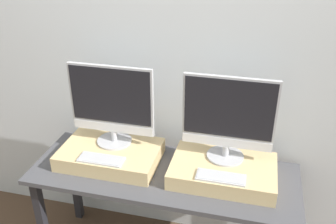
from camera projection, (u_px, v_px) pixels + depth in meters
The scene contains 8 objects.
wall_back at pixel (178, 60), 2.28m from camera, with size 8.00×0.04×2.60m.
workbench at pixel (164, 184), 2.28m from camera, with size 1.60×0.57×0.72m.
wooden_riser_left at pixel (110, 154), 2.33m from camera, with size 0.60×0.39×0.09m.
monitor_left at pixel (112, 104), 2.25m from camera, with size 0.52×0.22×0.51m.
keyboard_left at pixel (101, 159), 2.18m from camera, with size 0.27×0.10×0.01m.
wooden_riser_right at pixel (223, 171), 2.17m from camera, with size 0.60×0.39×0.09m.
monitor_right at pixel (228, 117), 2.10m from camera, with size 0.52×0.22×0.51m.
keyboard_right at pixel (221, 177), 2.03m from camera, with size 0.27×0.10×0.01m.
Camera 1 is at (0.47, -1.47, 2.07)m, focal length 40.00 mm.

